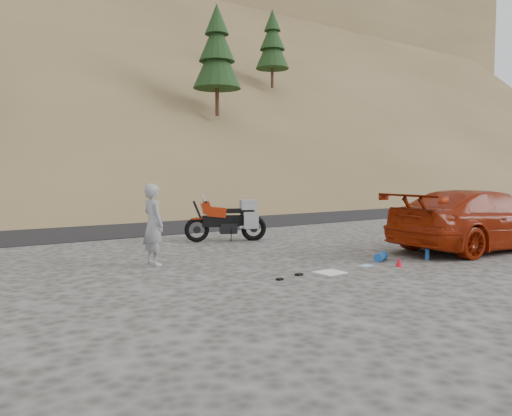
% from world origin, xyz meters
% --- Properties ---
extents(ground, '(140.00, 140.00, 0.00)m').
position_xyz_m(ground, '(0.00, 0.00, 0.00)').
color(ground, '#3E3C39').
rests_on(ground, ground).
extents(road, '(120.00, 7.00, 0.05)m').
position_xyz_m(road, '(0.00, 9.00, 0.00)').
color(road, black).
rests_on(road, ground).
extents(motorcycle, '(2.18, 1.17, 1.37)m').
position_xyz_m(motorcycle, '(1.38, 3.29, 0.59)').
color(motorcycle, black).
rests_on(motorcycle, ground).
extents(man, '(0.43, 0.63, 1.68)m').
position_xyz_m(man, '(-1.87, 1.08, 0.00)').
color(man, gray).
rests_on(man, ground).
extents(red_car, '(5.29, 2.59, 1.48)m').
position_xyz_m(red_car, '(5.57, -1.63, 0.00)').
color(red_car, '#932008').
rests_on(red_car, ground).
extents(gear_white_cloth, '(0.51, 0.46, 0.02)m').
position_xyz_m(gear_white_cloth, '(0.51, -1.62, 0.01)').
color(gear_white_cloth, white).
rests_on(gear_white_cloth, ground).
extents(gear_blue_mat, '(0.50, 0.36, 0.19)m').
position_xyz_m(gear_blue_mat, '(2.33, -1.29, 0.09)').
color(gear_blue_mat, '#1B50A4').
rests_on(gear_blue_mat, ground).
extents(gear_bottle, '(0.10, 0.10, 0.24)m').
position_xyz_m(gear_bottle, '(3.22, -1.81, 0.12)').
color(gear_bottle, '#1B50A4').
rests_on(gear_bottle, ground).
extents(gear_funnel, '(0.16, 0.16, 0.18)m').
position_xyz_m(gear_funnel, '(2.11, -1.95, 0.09)').
color(gear_funnel, red).
rests_on(gear_funnel, ground).
extents(gear_glove_a, '(0.14, 0.11, 0.04)m').
position_xyz_m(gear_glove_a, '(-0.13, -1.47, 0.02)').
color(gear_glove_a, black).
rests_on(gear_glove_a, ground).
extents(gear_glove_b, '(0.12, 0.09, 0.04)m').
position_xyz_m(gear_glove_b, '(-0.67, -1.59, 0.02)').
color(gear_glove_b, black).
rests_on(gear_glove_b, ground).
extents(gear_blue_cloth, '(0.30, 0.24, 0.01)m').
position_xyz_m(gear_blue_cloth, '(1.62, -1.52, 0.01)').
color(gear_blue_cloth, '#97BEEA').
rests_on(gear_blue_cloth, ground).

